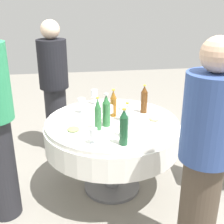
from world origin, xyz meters
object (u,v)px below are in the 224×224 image
wine_glass_rear (94,94)px  person_left (205,158)px  bottle_amber_rear (113,104)px  bottle_green_left (98,115)px  wine_glass_outer (109,110)px  bottle_dark_green_south (124,128)px  bottle_clear_far (127,121)px  wine_glass_east (93,133)px  person_south (54,86)px  wine_glass_north (121,110)px  plate_front (154,120)px  dining_table (112,135)px  plate_mid (73,131)px  bottle_brown_east (144,100)px  bottle_green_outer (106,111)px  chair_east (223,140)px  plate_right (117,103)px  wine_glass_front (82,102)px

wine_glass_rear → person_left: (-1.41, -0.58, -0.01)m
bottle_amber_rear → person_left: (-1.04, -0.43, -0.02)m
bottle_green_left → wine_glass_outer: (0.15, -0.12, -0.02)m
bottle_dark_green_south → person_left: person_left is taller
bottle_green_left → wine_glass_rear: 0.65m
bottle_clear_far → person_left: (-0.57, -0.40, -0.03)m
wine_glass_east → person_south: bearing=13.9°
wine_glass_north → plate_front: wine_glass_north is taller
dining_table → wine_glass_east: wine_glass_east is taller
plate_front → plate_mid: same height
bottle_dark_green_south → bottle_brown_east: bottle_dark_green_south is taller
bottle_green_outer → wine_glass_outer: (0.09, -0.04, -0.03)m
bottle_green_outer → dining_table: bearing=-31.1°
dining_table → wine_glass_east: bearing=153.9°
person_south → person_left: bearing=-92.3°
bottle_brown_east → wine_glass_east: size_ratio=2.21×
plate_mid → person_left: (-0.74, -0.82, 0.09)m
person_left → bottle_green_outer: bearing=-83.6°
wine_glass_rear → bottle_green_outer: bearing=-175.1°
plate_mid → chair_east: chair_east is taller
bottle_green_left → chair_east: (0.04, -1.22, -0.36)m
bottle_dark_green_south → bottle_amber_rear: (0.59, -0.01, -0.02)m
bottle_amber_rear → plate_right: 0.36m
bottle_green_outer → wine_glass_outer: bearing=-24.0°
bottle_brown_east → chair_east: bottle_brown_east is taller
wine_glass_front → dining_table: bearing=-130.8°
wine_glass_rear → person_south: person_south is taller
bottle_clear_far → bottle_amber_rear: (0.47, 0.04, -0.02)m
bottle_brown_east → person_south: person_south is taller
person_south → chair_east: size_ratio=1.82×
wine_glass_front → person_south: bearing=22.2°
bottle_brown_east → plate_front: (-0.23, -0.04, -0.12)m
plate_mid → wine_glass_east: bearing=-147.6°
plate_mid → bottle_green_left: bearing=-84.2°
bottle_green_outer → person_south: person_south is taller
dining_table → wine_glass_rear: wine_glass_rear is taller
dining_table → plate_right: bearing=-14.9°
dining_table → person_south: 1.11m
bottle_dark_green_south → person_south: size_ratio=0.19×
bottle_clear_far → person_south: size_ratio=0.19×
bottle_green_outer → wine_glass_north: size_ratio=2.18×
bottle_green_outer → bottle_green_left: bearing=129.5°
wine_glass_rear → wine_glass_east: bearing=173.9°
bottle_green_outer → bottle_brown_east: 0.48m
bottle_clear_far → bottle_green_outer: (0.25, 0.13, 0.00)m
wine_glass_east → wine_glass_front: size_ratio=0.85×
bottle_amber_rear → person_south: (0.83, 0.58, -0.04)m
wine_glass_north → wine_glass_front: size_ratio=0.91×
person_left → bottle_brown_east: bearing=-109.8°
bottle_dark_green_south → plate_mid: bearing=53.1°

